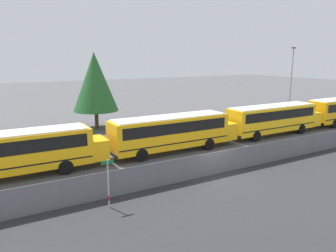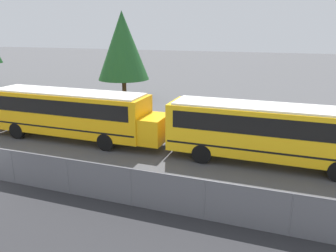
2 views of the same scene
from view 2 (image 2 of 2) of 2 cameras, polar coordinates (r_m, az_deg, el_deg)
school_bus_3 at (r=22.29m, az=-16.42°, el=2.52°), size 12.32×2.59×3.24m
school_bus_4 at (r=18.21m, az=18.13°, el=-0.69°), size 12.32×2.59×3.24m
tree_3 at (r=34.14m, az=-7.90°, el=13.68°), size 5.19×5.19×8.87m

